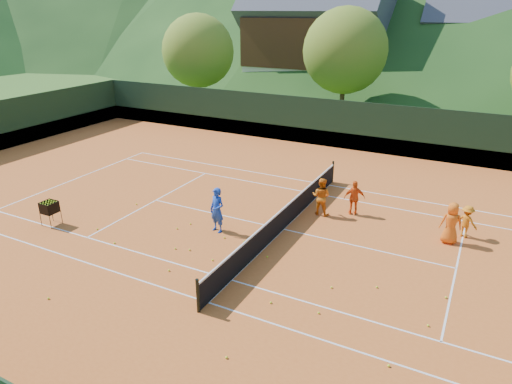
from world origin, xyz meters
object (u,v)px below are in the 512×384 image
at_px(coach, 217,210).
at_px(ball_hopper, 49,208).
at_px(chalet_left, 317,36).
at_px(student_b, 354,198).
at_px(student_d, 466,221).
at_px(student_c, 451,223).
at_px(tennis_net, 284,218).
at_px(chalet_mid, 497,46).
at_px(student_a, 321,196).

bearing_deg(coach, ball_hopper, -144.43).
xyz_separation_m(coach, chalet_left, (-7.76, 31.34, 4.72)).
xyz_separation_m(student_b, ball_hopper, (-10.56, -6.63, -0.00)).
xyz_separation_m(student_d, chalet_left, (-16.42, 27.37, 4.99)).
height_order(coach, student_d, coach).
bearing_deg(student_b, student_c, 144.32).
bearing_deg(ball_hopper, tennis_net, 24.85).
height_order(ball_hopper, chalet_left, chalet_left).
relative_size(student_b, student_c, 0.94).
bearing_deg(coach, student_b, 56.20).
relative_size(chalet_left, chalet_mid, 1.09).
height_order(student_a, student_b, student_a).
bearing_deg(coach, chalet_left, 116.91).
bearing_deg(chalet_left, ball_hopper, -87.49).
height_order(coach, tennis_net, coach).
bearing_deg(chalet_left, student_b, -66.20).
relative_size(coach, student_d, 1.41).
bearing_deg(student_d, ball_hopper, 45.25).
distance_m(student_a, student_c, 5.13).
bearing_deg(coach, student_c, 34.28).
xyz_separation_m(student_a, chalet_mid, (5.20, 31.96, 4.16)).
height_order(student_b, tennis_net, student_b).
relative_size(coach, student_c, 1.13).
xyz_separation_m(student_a, student_c, (5.13, -0.19, -0.01)).
bearing_deg(student_b, chalet_mid, -120.65).
bearing_deg(student_d, coach, 46.09).
height_order(tennis_net, chalet_left, chalet_left).
bearing_deg(chalet_mid, coach, -103.13).
xyz_separation_m(student_d, chalet_mid, (-0.42, 31.37, 4.33)).
xyz_separation_m(coach, student_a, (3.04, 3.38, -0.09)).
height_order(student_b, chalet_left, chalet_left).
distance_m(student_a, ball_hopper, 11.07).
relative_size(coach, tennis_net, 0.15).
xyz_separation_m(student_b, student_d, (4.38, -0.06, -0.11)).
bearing_deg(tennis_net, student_c, 17.29).
xyz_separation_m(coach, chalet_mid, (8.24, 35.34, 4.07)).
distance_m(student_c, tennis_net, 6.22).
xyz_separation_m(coach, ball_hopper, (-6.27, -2.61, -0.16)).
distance_m(student_d, chalet_mid, 31.67).
bearing_deg(student_a, student_d, -173.76).
height_order(student_d, ball_hopper, student_d).
relative_size(coach, chalet_left, 0.13).
relative_size(student_d, chalet_left, 0.09).
bearing_deg(student_c, student_a, -16.09).
bearing_deg(chalet_mid, student_a, -99.24).
distance_m(tennis_net, chalet_mid, 34.81).
relative_size(student_c, student_d, 1.25).
relative_size(student_d, tennis_net, 0.11).
xyz_separation_m(student_c, student_d, (0.49, 0.78, -0.16)).
bearing_deg(student_c, student_d, -136.04).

